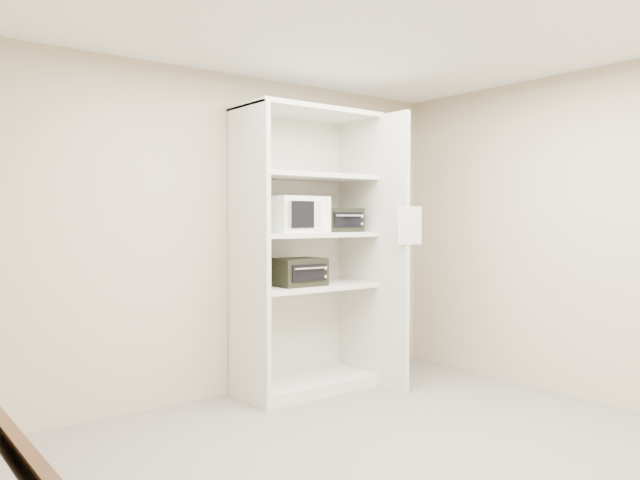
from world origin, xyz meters
TOP-DOWN VIEW (x-y plane):
  - floor at (0.00, 0.00)m, footprint 4.50×4.00m
  - ceiling at (0.00, 0.00)m, footprint 4.50×4.00m
  - wall_back at (0.00, 2.00)m, footprint 4.50×0.02m
  - wall_right at (2.25, 0.00)m, footprint 0.02×4.00m
  - shelving_unit at (0.67, 1.70)m, footprint 1.24×0.92m
  - microwave at (0.46, 1.67)m, footprint 0.54×0.43m
  - toaster_oven_upper at (0.94, 1.66)m, footprint 0.39×0.30m
  - toaster_oven_lower at (0.49, 1.66)m, footprint 0.42×0.32m
  - paper_sign at (1.23, 1.07)m, footprint 0.25×0.03m

SIDE VIEW (x-z plane):
  - floor at x=0.00m, z-range -0.01..0.01m
  - toaster_oven_lower at x=0.49m, z-range 0.92..1.15m
  - shelving_unit at x=0.67m, z-range -0.08..2.34m
  - wall_back at x=0.00m, z-range 0.00..2.70m
  - wall_right at x=2.25m, z-range 0.00..2.70m
  - paper_sign at x=1.23m, z-range 1.27..1.59m
  - toaster_oven_upper at x=0.94m, z-range 1.37..1.58m
  - microwave at x=0.46m, z-range 1.37..1.67m
  - ceiling at x=0.00m, z-range 2.70..2.71m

